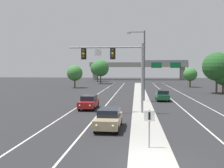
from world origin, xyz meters
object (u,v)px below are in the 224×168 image
object	(u,v)px
tree_far_left_a	(98,68)
tree_far_right_c	(190,74)
tree_far_right_b	(217,67)
street_lamp_median	(143,61)
car_oncoming_tan	(109,118)
median_sign_post	(149,123)
car_receding_green	(162,95)
car_oncoming_red	(89,102)
overhead_signal_mast	(118,63)
highway_sign_gantry	(166,64)
tree_far_left_c	(75,73)
tree_far_left_b	(101,68)
tree_far_right_a	(223,76)

from	to	relation	value
tree_far_left_a	tree_far_right_c	size ratio (longest dim) A/B	1.48
tree_far_right_b	street_lamp_median	bearing A→B (deg)	-136.23
tree_far_left_a	tree_far_right_c	world-z (taller)	tree_far_left_a
car_oncoming_tan	tree_far_right_c	size ratio (longest dim) A/B	0.88
median_sign_post	car_receding_green	distance (m)	24.13
median_sign_post	car_oncoming_red	world-z (taller)	median_sign_post
street_lamp_median	car_oncoming_red	size ratio (longest dim) A/B	2.23
tree_far_right_b	tree_far_right_c	size ratio (longest dim) A/B	1.55
overhead_signal_mast	tree_far_right_c	xyz separation A→B (m)	(15.89, 41.85, -2.02)
highway_sign_gantry	tree_far_right_c	world-z (taller)	highway_sign_gantry
tree_far_left_c	tree_far_left_b	size ratio (longest dim) A/B	0.74
median_sign_post	tree_far_left_c	xyz separation A→B (m)	(-16.02, 48.50, 2.11)
car_receding_green	median_sign_post	bearing A→B (deg)	-97.43
tree_far_right_b	tree_far_right_c	distance (m)	17.94
tree_far_right_a	tree_far_right_b	bearing A→B (deg)	175.78
car_receding_green	car_oncoming_red	bearing A→B (deg)	-136.70
median_sign_post	highway_sign_gantry	xyz separation A→B (m)	(8.24, 65.17, 4.58)
tree_far_left_a	tree_far_right_a	world-z (taller)	tree_far_left_a
tree_far_left_b	car_receding_green	bearing A→B (deg)	-70.59
highway_sign_gantry	overhead_signal_mast	bearing A→B (deg)	-101.61
car_receding_green	tree_far_right_b	bearing A→B (deg)	47.05
car_oncoming_tan	car_receding_green	xyz separation A→B (m)	(6.00, 18.78, 0.00)
highway_sign_gantry	car_oncoming_tan	bearing A→B (deg)	-100.50
tree_far_right_b	tree_far_left_a	world-z (taller)	tree_far_right_b
street_lamp_median	tree_far_left_c	distance (m)	30.77
median_sign_post	car_receding_green	world-z (taller)	median_sign_post
highway_sign_gantry	tree_far_left_b	size ratio (longest dim) A/B	1.74
tree_far_right_b	tree_far_right_c	world-z (taller)	tree_far_right_b
car_oncoming_red	tree_far_left_b	distance (m)	52.40
overhead_signal_mast	highway_sign_gantry	world-z (taller)	highway_sign_gantry
car_oncoming_tan	tree_far_right_c	distance (m)	51.55
median_sign_post	tree_far_right_c	world-z (taller)	tree_far_right_c
tree_far_right_c	car_receding_green	bearing A→B (deg)	-108.59
tree_far_left_a	car_receding_green	bearing A→B (deg)	-72.25
median_sign_post	car_oncoming_red	bearing A→B (deg)	112.73
highway_sign_gantry	tree_far_left_c	bearing A→B (deg)	-145.51
car_oncoming_tan	highway_sign_gantry	distance (m)	61.28
tree_far_right_b	tree_far_left_b	world-z (taller)	tree_far_right_b
highway_sign_gantry	tree_far_right_c	bearing A→B (deg)	-65.78
tree_far_right_b	tree_far_right_a	world-z (taller)	tree_far_right_b
car_receding_green	highway_sign_gantry	xyz separation A→B (m)	(5.12, 41.25, 5.34)
tree_far_left_a	tree_far_right_c	bearing A→B (deg)	-43.54
car_oncoming_tan	tree_far_right_a	xyz separation A→B (m)	(18.65, 31.01, 2.59)
tree_far_right_b	tree_far_left_a	distance (m)	53.79
tree_far_right_b	car_oncoming_red	bearing A→B (deg)	-134.58
street_lamp_median	tree_far_right_c	bearing A→B (deg)	67.51
overhead_signal_mast	median_sign_post	distance (m)	13.03
overhead_signal_mast	median_sign_post	bearing A→B (deg)	-77.76
tree_far_right_c	tree_far_left_c	bearing A→B (deg)	-169.30
street_lamp_median	car_oncoming_red	bearing A→B (deg)	-131.20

